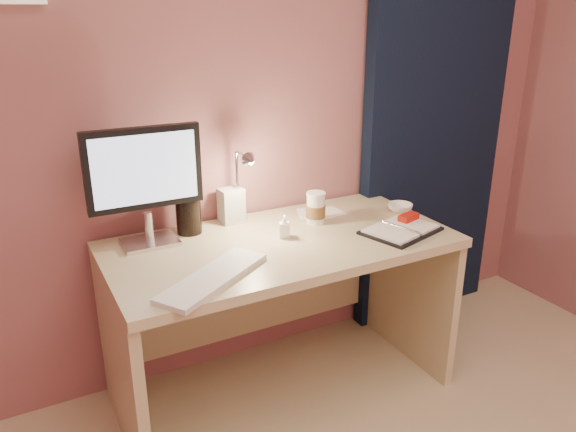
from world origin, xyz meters
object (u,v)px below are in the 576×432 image
monitor (144,176)px  desk_lamp (244,180)px  lotion_bottle (284,226)px  bowl (400,208)px  coffee_cup (316,209)px  keyboard (213,278)px  desk (274,283)px  product_box (231,206)px  dark_jar (189,216)px  planner (401,229)px

monitor → desk_lamp: 0.41m
monitor → lotion_bottle: (0.51, -0.19, -0.24)m
monitor → bowl: 1.16m
monitor → coffee_cup: monitor is taller
keyboard → desk_lamp: 0.54m
coffee_cup → lotion_bottle: (-0.20, -0.08, -0.02)m
desk → lotion_bottle: size_ratio=14.97×
keyboard → coffee_cup: size_ratio=3.45×
keyboard → product_box: size_ratio=3.14×
monitor → coffee_cup: (0.70, -0.10, -0.22)m
desk → dark_jar: (-0.30, 0.18, 0.30)m
coffee_cup → dark_jar: (-0.52, 0.15, 0.01)m
monitor → dark_jar: monitor is taller
planner → dark_jar: 0.89m
planner → monitor: bearing=143.4°
desk → monitor: monitor is taller
desk → desk_lamp: (-0.07, 0.12, 0.44)m
keyboard → planner: planner is taller
bowl → product_box: 0.78m
lotion_bottle → bowl: bearing=2.1°
desk → lotion_bottle: (0.03, -0.05, 0.27)m
planner → coffee_cup: 0.38m
keyboard → lotion_bottle: (0.40, 0.23, 0.04)m
monitor → desk_lamp: bearing=-1.6°
monitor → planner: size_ratio=1.32×
planner → product_box: 0.74m
desk → desk_lamp: desk_lamp is taller
desk → product_box: 0.38m
monitor → keyboard: monitor is taller
monitor → bowl: monitor is taller
keyboard → desk_lamp: size_ratio=1.42×
coffee_cup → desk_lamp: size_ratio=0.41×
planner → lotion_bottle: bearing=142.9°
desk → monitor: size_ratio=2.97×
monitor → desk_lamp: size_ratio=1.40×
coffee_cup → desk_lamp: 0.34m
coffee_cup → desk_lamp: bearing=163.3°
monitor → lotion_bottle: monitor is taller
lotion_bottle → coffee_cup: bearing=22.4°
desk → coffee_cup: (0.22, 0.03, 0.29)m
monitor → dark_jar: (0.18, 0.04, -0.21)m
lotion_bottle → dark_jar: (-0.33, 0.23, 0.03)m
coffee_cup → dark_jar: dark_jar is taller
monitor → bowl: bearing=-7.7°
desk_lamp → lotion_bottle: bearing=-62.0°
bowl → product_box: bearing=162.2°
dark_jar → coffee_cup: bearing=-15.7°
desk → keyboard: size_ratio=2.93×
desk_lamp → planner: bearing=-34.1°
bowl → lotion_bottle: 0.62m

